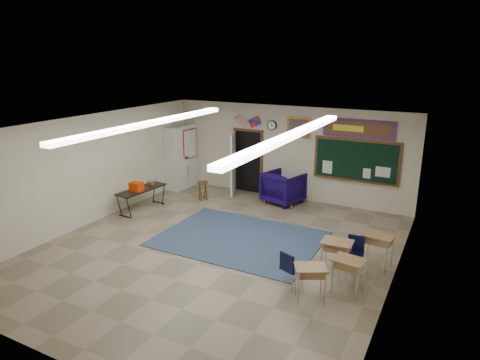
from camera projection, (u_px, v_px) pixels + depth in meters
The scene contains 25 objects.
floor at pixel (217, 249), 10.33m from camera, with size 9.00×9.00×0.00m, color #827259.
back_wall at pixel (287, 153), 13.73m from camera, with size 8.00×0.04×3.00m, color beige.
front_wall at pixel (54, 276), 6.09m from camera, with size 8.00×0.04×3.00m, color beige.
left_wall at pixel (90, 170), 11.69m from camera, with size 0.04×9.00×3.00m, color beige.
right_wall at pixel (396, 220), 8.13m from camera, with size 0.04×9.00×3.00m, color beige.
ceiling at pixel (215, 126), 9.49m from camera, with size 8.00×9.00×0.04m, color silver.
area_rug at pixel (239, 239), 10.92m from camera, with size 4.00×3.00×0.02m, color #2F3E5A.
fluorescent_strips at pixel (215, 129), 9.51m from camera, with size 3.86×6.00×0.10m, color white, non-canonical shape.
doorway at pixel (244, 162), 14.40m from camera, with size 1.10×0.89×2.16m.
chalkboard at pixel (356, 162), 12.73m from camera, with size 2.55×0.14×1.30m.
bulletin_board at pixel (358, 129), 12.46m from camera, with size 2.10×0.05×0.55m.
framed_art_print at pixel (298, 127), 13.31m from camera, with size 0.75×0.05×0.65m.
wall_clock at pixel (272, 125), 13.71m from camera, with size 0.32×0.05×0.32m.
wall_flags at pixel (248, 120), 14.03m from camera, with size 1.16×0.06×0.70m, color red, non-canonical shape.
storage_cabinet at pixel (181, 157), 14.95m from camera, with size 0.59×1.25×2.20m.
wingback_armchair at pixel (283, 188), 13.48m from camera, with size 1.07×1.10×1.00m, color #100537.
student_chair_reading at pixel (276, 189), 13.80m from camera, with size 0.36×0.36×0.71m, color black, non-canonical shape.
student_chair_desk_a at pixel (292, 269), 8.58m from camera, with size 0.39×0.39×0.78m, color black, non-canonical shape.
student_chair_desk_b at pixel (354, 255), 9.15m from camera, with size 0.40×0.40×0.79m, color black, non-canonical shape.
student_desk_front_left at pixel (336, 256), 9.07m from camera, with size 0.65×0.50×0.76m.
student_desk_front_right at pixel (377, 249), 9.37m from camera, with size 0.71×0.58×0.78m.
student_desk_back_left at pixel (310, 281), 8.10m from camera, with size 0.73×0.67×0.71m.
student_desk_back_right at pixel (348, 274), 8.35m from camera, with size 0.66×0.53×0.73m.
folding_table at pixel (142, 198), 12.88m from camera, with size 0.68×1.66×0.92m.
wooden_stool at pixel (203, 191), 13.77m from camera, with size 0.34×0.34×0.61m.
Camera 1 is at (4.89, -8.10, 4.53)m, focal length 32.00 mm.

